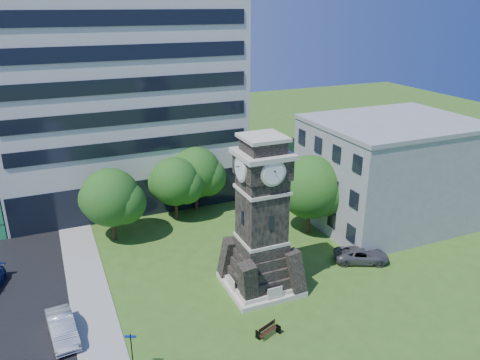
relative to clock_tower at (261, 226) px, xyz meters
name	(u,v)px	position (x,y,z in m)	size (l,w,h in m)	color
ground	(235,310)	(-3.00, -2.00, -5.28)	(160.00, 160.00, 0.00)	#365D1A
sidewalk	(91,302)	(-12.50, 3.00, -5.25)	(3.00, 70.00, 0.06)	gray
clock_tower	(261,226)	(0.00, 0.00, 0.00)	(5.40, 5.40, 12.22)	beige
office_tall	(114,69)	(-6.20, 23.84, 8.94)	(26.20, 15.11, 28.60)	silver
office_low	(389,171)	(16.97, 6.00, -0.07)	(15.20, 12.20, 10.40)	#95989A
car_street_mid	(62,328)	(-14.64, -0.25, -4.54)	(1.58, 4.52, 1.49)	#AEB1B6
car_east_lot	(361,255)	(9.56, -0.05, -4.64)	(2.12, 4.60, 1.28)	#525157
park_bench	(268,330)	(-2.08, -5.47, -4.84)	(1.62, 0.43, 0.84)	black
street_sign	(132,349)	(-10.98, -5.32, -3.50)	(0.68, 0.07, 2.84)	black
tree_nw	(112,199)	(-9.17, 12.34, -1.13)	(5.90, 5.36, 7.00)	#332114
tree_nc	(176,183)	(-2.58, 14.41, -1.30)	(5.38, 4.90, 6.60)	#332114
tree_ne	(196,174)	(0.09, 15.94, -1.22)	(5.95, 5.41, 6.93)	#332114
tree_east	(311,189)	(8.25, 6.46, -0.72)	(6.57, 5.98, 7.74)	#332114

